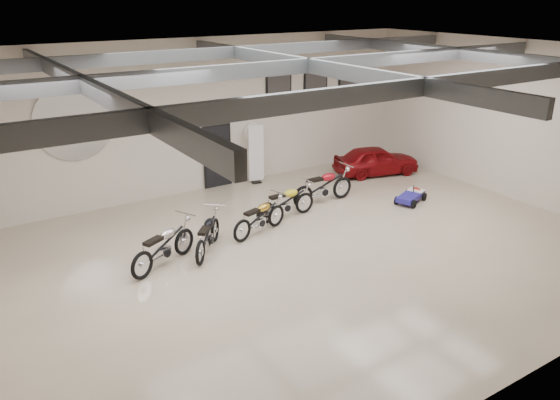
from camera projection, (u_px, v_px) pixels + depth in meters
floor at (305, 254)px, 14.04m from camera, size 16.00×12.00×0.01m
ceiling at (309, 54)px, 12.26m from camera, size 16.00×12.00×0.01m
back_wall at (201, 116)px, 17.86m from camera, size 16.00×0.02×5.00m
right_wall at (514, 121)px, 17.18m from camera, size 0.02×12.00×5.00m
ceiling_beams at (309, 65)px, 12.35m from camera, size 15.80×11.80×0.32m
door at (217, 157)px, 18.59m from camera, size 0.92×0.08×2.10m
logo_plaque at (74, 122)px, 15.70m from camera, size 2.30×0.06×1.16m
poster_left at (279, 90)px, 19.13m from camera, size 1.05×0.08×1.35m
poster_mid at (315, 86)px, 19.94m from camera, size 1.05×0.08×1.35m
poster_right at (349, 82)px, 20.75m from camera, size 1.05×0.08×1.35m
oil_sign at (252, 133)px, 19.07m from camera, size 0.72×0.10×0.72m
banner_stand at (256, 156)px, 18.90m from camera, size 0.57×0.30×2.01m
motorcycle_silver at (163, 245)px, 13.23m from camera, size 2.21×1.56×1.11m
motorcycle_black at (208, 234)px, 13.95m from camera, size 1.77×1.90×1.03m
motorcycle_gold at (260, 217)px, 15.03m from camera, size 2.07×1.15×1.03m
motorcycle_yellow at (286, 202)px, 16.08m from camera, size 2.04×0.71×1.05m
motorcycle_red at (323, 186)px, 17.24m from camera, size 2.25×0.72×1.16m
go_kart at (412, 193)px, 17.49m from camera, size 1.61×1.15×0.53m
vintage_car at (376, 160)px, 20.02m from camera, size 2.04×3.35×1.07m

